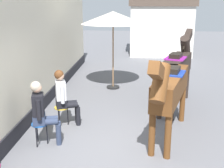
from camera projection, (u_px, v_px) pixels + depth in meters
name	position (u px, v px, depth m)	size (l,w,h in m)	color
ground_plane	(130.00, 101.00, 8.90)	(40.00, 40.00, 0.00)	slate
pub_facade_wall	(26.00, 59.00, 7.24)	(0.34, 14.00, 3.40)	beige
distant_cottage	(161.00, 21.00, 15.87)	(3.40, 2.60, 3.50)	silver
seated_visitor_near	(42.00, 110.00, 6.07)	(0.61, 0.48, 1.39)	#194C99
seated_visitor_far	(64.00, 95.00, 7.00)	(0.61, 0.49, 1.39)	gold
saddled_horse_near	(170.00, 88.00, 6.23)	(1.10, 2.92, 2.06)	brown
saddled_horse_far	(177.00, 66.00, 8.20)	(1.26, 2.87, 2.06)	#2D231E
cafe_parasol	(113.00, 18.00, 9.55)	(2.10, 2.10, 2.58)	black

